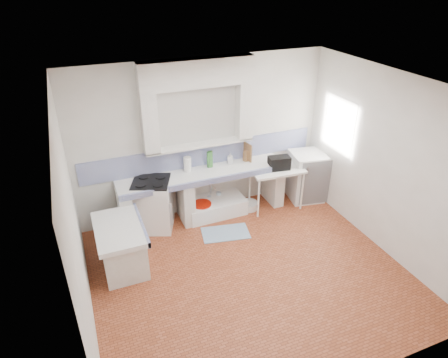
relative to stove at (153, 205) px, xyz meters
name	(u,v)px	position (x,y,z in m)	size (l,w,h in m)	color
floor	(249,273)	(1.02, -1.71, -0.44)	(4.50, 4.50, 0.00)	brown
ceiling	(256,89)	(1.02, -1.71, 2.36)	(4.50, 4.50, 0.00)	silver
wall_back	(203,139)	(1.02, 0.29, 0.96)	(4.50, 4.50, 0.00)	silver
wall_front	(347,295)	(1.02, -3.71, 0.96)	(4.50, 4.50, 0.00)	silver
wall_left	(75,230)	(-1.23, -1.71, 0.96)	(4.50, 4.50, 0.00)	silver
wall_right	(386,164)	(3.27, -1.71, 0.96)	(4.50, 4.50, 0.00)	silver
alcove_mass	(197,73)	(0.92, 0.17, 2.13)	(1.90, 0.25, 0.45)	silver
window_frame	(347,124)	(3.45, -0.51, 1.16)	(0.35, 0.86, 1.06)	#3D2613
lace_valance	(344,104)	(3.30, -0.51, 1.54)	(0.01, 0.84, 0.24)	white
counter_slab	(204,174)	(0.92, -0.01, 0.42)	(3.00, 0.60, 0.08)	white
counter_lip	(209,182)	(0.92, -0.29, 0.42)	(3.00, 0.04, 0.10)	navy
counter_pier_left	(126,213)	(-0.48, -0.01, -0.03)	(0.20, 0.55, 0.82)	silver
counter_pier_mid	(186,200)	(0.57, -0.01, -0.03)	(0.20, 0.55, 0.82)	silver
counter_pier_right	(273,182)	(2.32, -0.01, -0.03)	(0.20, 0.55, 0.82)	silver
peninsula_top	(119,229)	(-0.68, -0.81, 0.22)	(0.70, 1.10, 0.08)	white
peninsula_base	(122,248)	(-0.68, -0.81, -0.13)	(0.60, 1.00, 0.62)	silver
peninsula_lip	(142,224)	(-0.35, -0.81, 0.22)	(0.04, 1.10, 0.10)	navy
backsplash	(203,154)	(1.02, 0.28, 0.66)	(4.27, 0.03, 0.40)	navy
stove	(153,205)	(0.00, 0.00, 0.00)	(0.62, 0.60, 0.88)	white
sink	(215,207)	(1.13, 0.00, -0.31)	(1.09, 0.59, 0.26)	white
side_table	(276,188)	(2.27, -0.22, -0.04)	(0.97, 0.54, 0.04)	white
fridge	(306,176)	(2.98, -0.13, 0.03)	(0.61, 0.61, 0.95)	white
bucket_red	(202,211)	(0.86, -0.08, -0.28)	(0.34, 0.34, 0.32)	#B31303
bucket_orange	(215,211)	(1.09, -0.12, -0.32)	(0.27, 0.27, 0.25)	orange
bucket_blue	(236,206)	(1.50, -0.12, -0.30)	(0.31, 0.31, 0.29)	blue
basin_white	(249,205)	(1.78, -0.09, -0.38)	(0.33, 0.33, 0.13)	white
water_bottle_a	(209,203)	(1.07, 0.14, -0.29)	(0.08, 0.08, 0.30)	silver
water_bottle_b	(219,200)	(1.26, 0.14, -0.27)	(0.09, 0.09, 0.34)	silver
black_bag	(279,163)	(2.29, -0.23, 0.49)	(0.38, 0.22, 0.24)	black
green_bottle_a	(209,160)	(1.08, 0.14, 0.61)	(0.07, 0.07, 0.30)	#316C2D
green_bottle_b	(211,159)	(1.12, 0.14, 0.61)	(0.07, 0.07, 0.31)	#316C2D
knife_block	(246,156)	(1.81, 0.13, 0.56)	(0.10, 0.08, 0.21)	brown
cutting_board	(248,152)	(1.84, 0.14, 0.62)	(0.02, 0.24, 0.33)	brown
paper_towel	(187,164)	(0.68, 0.14, 0.59)	(0.13, 0.13, 0.27)	white
soap_bottle	(230,158)	(1.49, 0.14, 0.56)	(0.09, 0.10, 0.21)	white
rug	(225,233)	(1.07, -0.66, -0.44)	(0.80, 0.46, 0.01)	#2B5B86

